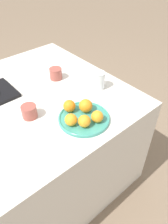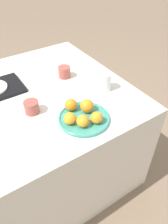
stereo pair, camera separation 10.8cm
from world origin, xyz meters
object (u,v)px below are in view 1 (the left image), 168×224
Objects in this scene: orange_4 at (71,120)px; cup_0 at (56,74)px; fruit_platter at (84,118)px; cup_1 at (29,112)px; orange_1 at (69,106)px; orange_3 at (97,117)px; water_glass at (99,80)px; orange_0 at (86,106)px; orange_2 at (84,121)px.

orange_4 is 0.78× the size of cup_0.
cup_1 reaches higher than fruit_platter.
orange_1 is 1.06× the size of orange_3.
water_glass is 0.45m from cup_1.
orange_3 and orange_4 have the same top height.
water_glass reaches higher than cup_1.
cup_1 is at bearing 134.58° from fruit_platter.
cup_0 is 1.01× the size of cup_1.
orange_3 reaches higher than fruit_platter.
water_glass is (0.21, 0.12, 0.01)m from orange_0.
orange_2 and orange_3 have the same top height.
orange_2 reaches higher than cup_1.
cup_1 is (-0.24, 0.17, -0.01)m from orange_0.
orange_2 is 0.49m from cup_0.
orange_0 is 1.16× the size of orange_3.
fruit_platter is at bearing 117.66° from orange_3.
orange_0 is at bearing -34.82° from cup_1.
orange_2 is (-0.08, -0.08, -0.00)m from orange_0.
orange_0 is 0.12m from orange_4.
cup_0 is (0.14, 0.32, -0.01)m from orange_1.
orange_1 is (-0.02, 0.09, 0.04)m from fruit_platter.
orange_4 reaches higher than cup_1.
cup_1 is at bearing 145.18° from orange_0.
orange_2 is 1.01× the size of orange_4.
orange_4 reaches higher than cup_0.
water_glass is at bearing -5.28° from cup_1.
orange_0 reaches higher than cup_0.
cup_1 is at bearing 131.23° from orange_3.
cup_0 is at bearing 70.99° from orange_2.
cup_0 is at bearing 79.44° from orange_3.
fruit_platter is at bearing -140.22° from orange_0.
orange_1 is 0.14m from orange_2.
cup_0 is (0.09, 0.48, -0.01)m from orange_3.
orange_4 is at bearing -116.09° from cup_0.
fruit_platter is at bearing -3.03° from orange_4.
orange_3 is at bearing -12.85° from orange_2.
orange_2 reaches higher than cup_0.
orange_0 is 0.65× the size of water_glass.
orange_1 reaches higher than orange_3.
cup_0 is at bearing 73.70° from fruit_platter.
fruit_platter is 0.08m from orange_3.
orange_2 is 0.29m from cup_1.
cup_0 is at bearing 34.15° from cup_1.
orange_3 is 0.13m from orange_4.
orange_0 is 0.10m from orange_3.
cup_1 is at bearing 122.95° from orange_2.
cup_0 is (-0.13, 0.26, -0.02)m from water_glass.
orange_1 is at bearing -31.87° from cup_1.
orange_4 is at bearing -166.09° from orange_0.
orange_1 is 0.82× the size of cup_0.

